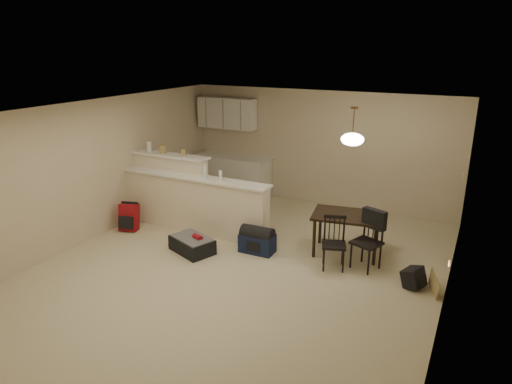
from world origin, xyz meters
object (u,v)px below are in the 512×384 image
Objects in this scene: dining_chair_far at (367,241)px; red_backpack at (129,217)px; dining_chair_near at (334,244)px; black_daypack at (414,278)px; dining_table at (347,219)px; suitcase at (192,245)px; pendant_lamp at (352,139)px; navy_duffel at (257,243)px.

red_backpack is at bearing -153.37° from dining_chair_far.
dining_chair_near is 2.63× the size of black_daypack.
suitcase is at bearing -164.15° from dining_table.
dining_chair_near is (-0.02, -0.61, -1.57)m from pendant_lamp.
dining_chair_far is at bearing -10.30° from red_backpack.
black_daypack is at bearing -13.95° from red_backpack.
suitcase is at bearing 173.38° from dining_chair_near.
dining_table is 2.67m from suitcase.
dining_table is 0.61m from dining_chair_far.
dining_table is 3.87× the size of black_daypack.
red_backpack is (-4.00, -0.88, -1.73)m from pendant_lamp.
navy_duffel is (2.64, 0.24, -0.10)m from red_backpack.
red_backpack is at bearing -168.40° from suitcase.
suitcase is at bearing 117.77° from black_daypack.
dining_chair_far is 2.91× the size of black_daypack.
pendant_lamp reaches higher than black_daypack.
red_backpack is at bearing 164.50° from dining_chair_near.
suitcase is at bearing -154.76° from navy_duffel.
dining_chair_far is 1.85m from navy_duffel.
dining_chair_far is at bearing 92.15° from black_daypack.
black_daypack is at bearing -20.44° from dining_chair_near.
suitcase is (-2.80, -0.75, -0.34)m from dining_chair_far.
dining_table is 1.46m from black_daypack.
pendant_lamp is at bearing 23.56° from navy_duffel.
red_backpack reaches higher than black_daypack.
pendant_lamp is 2.30m from black_daypack.
dining_table is 2.42× the size of red_backpack.
dining_chair_near is 0.91× the size of dining_chair_far.
suitcase is at bearing -154.22° from pendant_lamp.
dining_chair_far is at bearing 6.34° from navy_duffel.
pendant_lamp is 4.45m from red_backpack.
red_backpack reaches higher than suitcase.
dining_chair_near is 0.51m from dining_chair_far.
pendant_lamp is 1.92× the size of black_daypack.
red_backpack is at bearing 112.42° from black_daypack.
dining_chair_far reaches higher than navy_duffel.
dining_table is 2.11× the size of navy_duffel.
black_daypack reaches higher than suitcase.
navy_duffel is at bearing -154.93° from pendant_lamp.
dining_table is at bearing 68.89° from dining_chair_near.
dining_chair_near is at bearing 108.64° from black_daypack.
pendant_lamp is at bearing -99.93° from dining_table.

